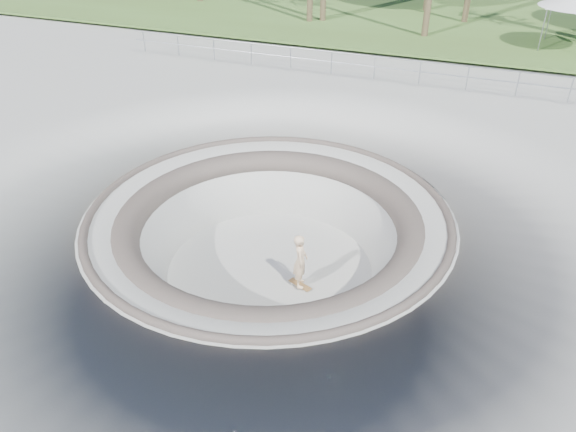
# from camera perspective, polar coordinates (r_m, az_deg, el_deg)

# --- Properties ---
(ground) EXTENTS (180.00, 180.00, 0.00)m
(ground) POSITION_cam_1_polar(r_m,az_deg,el_deg) (15.72, -1.96, 0.32)
(ground) COLOR #A3A39E
(ground) RESTS_ON ground
(skate_bowl) EXTENTS (14.00, 14.00, 4.10)m
(skate_bowl) POSITION_cam_1_polar(r_m,az_deg,el_deg) (16.75, -1.84, -5.02)
(skate_bowl) COLOR #A3A39E
(skate_bowl) RESTS_ON ground
(distant_hills) EXTENTS (103.20, 45.00, 28.60)m
(distant_hills) POSITION_cam_1_polar(r_m,az_deg,el_deg) (71.10, 20.59, 17.70)
(distant_hills) COLOR brown
(distant_hills) RESTS_ON ground
(safety_railing) EXTENTS (25.00, 0.06, 1.03)m
(safety_railing) POSITION_cam_1_polar(r_m,az_deg,el_deg) (25.97, 8.79, 14.71)
(safety_railing) COLOR #92959A
(safety_railing) RESTS_ON ground
(skateboard) EXTENTS (0.76, 0.47, 0.08)m
(skateboard) POSITION_cam_1_polar(r_m,az_deg,el_deg) (16.04, 1.23, -7.00)
(skateboard) COLOR brown
(skateboard) RESTS_ON ground
(skater) EXTENTS (0.57, 0.70, 1.65)m
(skater) POSITION_cam_1_polar(r_m,az_deg,el_deg) (15.53, 1.27, -4.59)
(skater) COLOR beige
(skater) RESTS_ON skateboard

